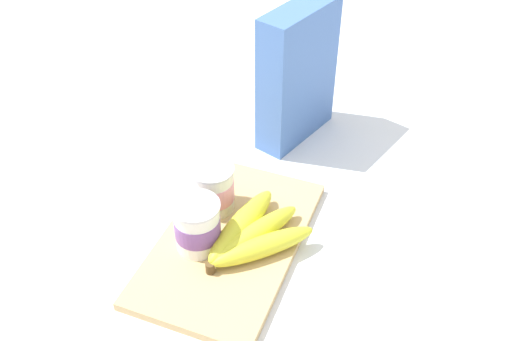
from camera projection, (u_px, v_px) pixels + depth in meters
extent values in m
plane|color=white|center=(230.00, 245.00, 0.90)|extent=(2.40, 2.40, 0.00)
cube|color=tan|center=(230.00, 242.00, 0.90)|extent=(0.34, 0.20, 0.01)
cube|color=#4770B7|center=(298.00, 75.00, 1.04)|extent=(0.18, 0.11, 0.26)
cylinder|color=white|center=(197.00, 226.00, 0.86)|extent=(0.07, 0.07, 0.08)
cylinder|color=#7A4C99|center=(197.00, 226.00, 0.86)|extent=(0.07, 0.07, 0.03)
cylinder|color=silver|center=(195.00, 206.00, 0.83)|extent=(0.07, 0.07, 0.00)
cylinder|color=white|center=(213.00, 189.00, 0.92)|extent=(0.07, 0.07, 0.08)
cylinder|color=pink|center=(213.00, 189.00, 0.92)|extent=(0.07, 0.07, 0.04)
cylinder|color=silver|center=(212.00, 169.00, 0.90)|extent=(0.07, 0.07, 0.00)
ellipsoid|color=yellow|center=(263.00, 246.00, 0.86)|extent=(0.14, 0.14, 0.03)
ellipsoid|color=yellow|center=(255.00, 234.00, 0.87)|extent=(0.17, 0.11, 0.03)
ellipsoid|color=yellow|center=(242.00, 225.00, 0.89)|extent=(0.18, 0.06, 0.04)
cylinder|color=brown|center=(210.00, 268.00, 0.84)|extent=(0.01, 0.01, 0.02)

